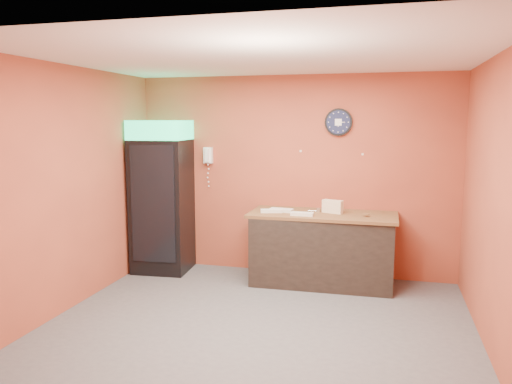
% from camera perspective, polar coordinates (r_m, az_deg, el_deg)
% --- Properties ---
extents(floor, '(4.50, 4.50, 0.00)m').
position_cam_1_polar(floor, '(5.52, 0.23, -15.03)').
color(floor, '#47474C').
rests_on(floor, ground).
extents(back_wall, '(4.50, 0.02, 2.80)m').
position_cam_1_polar(back_wall, '(7.07, 4.29, 1.87)').
color(back_wall, '#AB4B30').
rests_on(back_wall, floor).
extents(left_wall, '(0.02, 4.00, 2.80)m').
position_cam_1_polar(left_wall, '(6.09, -20.73, 0.34)').
color(left_wall, '#AB4B30').
rests_on(left_wall, floor).
extents(right_wall, '(0.02, 4.00, 2.80)m').
position_cam_1_polar(right_wall, '(5.07, 25.72, -1.43)').
color(right_wall, '#AB4B30').
rests_on(right_wall, floor).
extents(ceiling, '(4.50, 4.00, 0.02)m').
position_cam_1_polar(ceiling, '(5.11, 0.25, 15.21)').
color(ceiling, white).
rests_on(ceiling, back_wall).
extents(beverage_cooler, '(0.82, 0.83, 2.17)m').
position_cam_1_polar(beverage_cooler, '(7.30, -10.78, -0.72)').
color(beverage_cooler, black).
rests_on(beverage_cooler, floor).
extents(prep_counter, '(1.85, 0.85, 0.92)m').
position_cam_1_polar(prep_counter, '(6.77, 7.56, -6.57)').
color(prep_counter, black).
rests_on(prep_counter, floor).
extents(wall_clock, '(0.37, 0.06, 0.37)m').
position_cam_1_polar(wall_clock, '(6.91, 9.41, 7.88)').
color(wall_clock, black).
rests_on(wall_clock, back_wall).
extents(wall_phone, '(0.13, 0.11, 0.23)m').
position_cam_1_polar(wall_phone, '(7.32, -5.51, 4.20)').
color(wall_phone, white).
rests_on(wall_phone, back_wall).
extents(butcher_paper, '(1.93, 0.84, 0.04)m').
position_cam_1_polar(butcher_paper, '(6.67, 7.64, -2.59)').
color(butcher_paper, brown).
rests_on(butcher_paper, prep_counter).
extents(sub_roll_stack, '(0.29, 0.18, 0.17)m').
position_cam_1_polar(sub_roll_stack, '(6.68, 8.74, -1.66)').
color(sub_roll_stack, beige).
rests_on(sub_roll_stack, butcher_paper).
extents(wrapped_sandwich_left, '(0.31, 0.19, 0.04)m').
position_cam_1_polar(wrapped_sandwich_left, '(6.66, 1.78, -2.17)').
color(wrapped_sandwich_left, silver).
rests_on(wrapped_sandwich_left, butcher_paper).
extents(wrapped_sandwich_mid, '(0.29, 0.12, 0.04)m').
position_cam_1_polar(wrapped_sandwich_mid, '(6.46, 5.29, -2.52)').
color(wrapped_sandwich_mid, silver).
rests_on(wrapped_sandwich_mid, butcher_paper).
extents(wrapped_sandwich_right, '(0.33, 0.16, 0.04)m').
position_cam_1_polar(wrapped_sandwich_right, '(6.71, 2.94, -2.09)').
color(wrapped_sandwich_right, silver).
rests_on(wrapped_sandwich_right, butcher_paper).
extents(kitchen_tool, '(0.05, 0.05, 0.05)m').
position_cam_1_polar(kitchen_tool, '(6.75, 7.12, -2.03)').
color(kitchen_tool, silver).
rests_on(kitchen_tool, butcher_paper).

